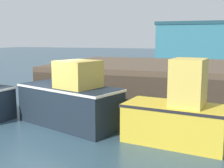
{
  "coord_description": "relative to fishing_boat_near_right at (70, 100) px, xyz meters",
  "views": [
    {
      "loc": [
        5.53,
        -8.54,
        3.12
      ],
      "look_at": [
        1.46,
        3.55,
        1.07
      ],
      "focal_mm": 45.62,
      "sensor_mm": 36.0,
      "label": 1
    }
  ],
  "objects": [
    {
      "name": "ground",
      "position": [
        -0.93,
        -0.44,
        -0.96
      ],
      "size": [
        120.0,
        160.0,
        0.1
      ],
      "color": "#2D4756"
    },
    {
      "name": "pier",
      "position": [
        2.16,
        5.99,
        0.57
      ],
      "size": [
        10.94,
        8.01,
        1.78
      ],
      "color": "brown",
      "rests_on": "ground"
    },
    {
      "name": "fishing_boat_near_right",
      "position": [
        0.0,
        0.0,
        0.0
      ],
      "size": [
        4.26,
        2.82,
        2.37
      ],
      "color": "#19232D",
      "rests_on": "ground"
    },
    {
      "name": "fishing_boat_mid",
      "position": [
        3.82,
        -0.59,
        -0.03
      ],
      "size": [
        3.18,
        1.86,
        2.55
      ],
      "color": "gold",
      "rests_on": "ground"
    },
    {
      "name": "warehouse",
      "position": [
        1.87,
        36.95,
        1.93
      ],
      "size": [
        10.42,
        4.6,
        5.64
      ],
      "color": "#2D6B7A",
      "rests_on": "ground"
    }
  ]
}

